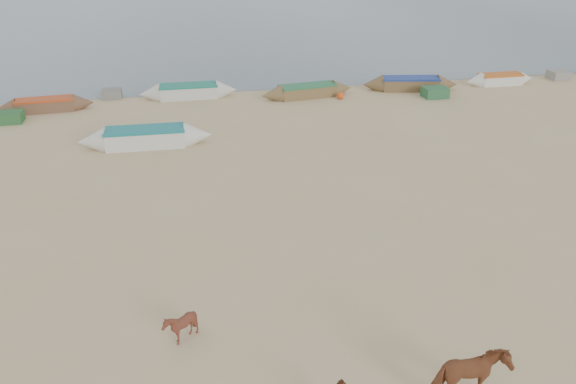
# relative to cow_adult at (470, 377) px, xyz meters

# --- Properties ---
(ground) EXTENTS (140.00, 140.00, 0.00)m
(ground) POSITION_rel_cow_adult_xyz_m (-2.21, 5.89, -0.73)
(ground) COLOR tan
(ground) RESTS_ON ground
(cow_adult) EXTENTS (1.79, 0.95, 1.46)m
(cow_adult) POSITION_rel_cow_adult_xyz_m (0.00, 0.00, 0.00)
(cow_adult) COLOR brown
(cow_adult) RESTS_ON ground
(calf_front) EXTENTS (0.95, 0.87, 0.98)m
(calf_front) POSITION_rel_cow_adult_xyz_m (-6.43, 3.45, -0.24)
(calf_front) COLOR #5B2A1D
(calf_front) RESTS_ON ground
(near_canoe) EXTENTS (6.62, 1.53, 0.94)m
(near_canoe) POSITION_rel_cow_adult_xyz_m (-7.69, 18.62, -0.26)
(near_canoe) COLOR silver
(near_canoe) RESTS_ON ground
(waterline_canoes) EXTENTS (60.90, 3.43, 0.94)m
(waterline_canoes) POSITION_rel_cow_adult_xyz_m (-2.67, 26.05, -0.31)
(waterline_canoes) COLOR brown
(waterline_canoes) RESTS_ON ground
(beach_clutter) EXTENTS (45.22, 5.11, 0.64)m
(beach_clutter) POSITION_rel_cow_adult_xyz_m (1.63, 25.41, -0.43)
(beach_clutter) COLOR #285A2D
(beach_clutter) RESTS_ON ground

